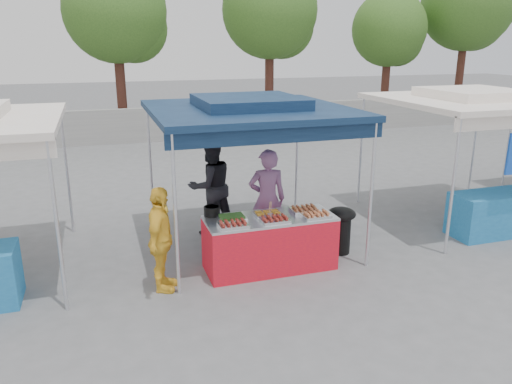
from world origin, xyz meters
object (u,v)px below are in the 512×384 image
object	(u,v)px
vendor_woman	(267,199)
vendor_table	(270,243)
helper_man	(211,186)
cooking_pot	(212,211)
customer_person	(161,240)
wok_burner	(341,226)

from	to	relation	value
vendor_woman	vendor_table	bearing A→B (deg)	83.94
vendor_woman	helper_man	xyz separation A→B (m)	(-0.75, 0.98, 0.03)
cooking_pot	customer_person	bearing A→B (deg)	-147.34
vendor_table	cooking_pot	size ratio (longest dim) A/B	7.98
customer_person	cooking_pot	bearing A→B (deg)	-37.11
vendor_woman	customer_person	size ratio (longest dim) A/B	1.13
cooking_pot	vendor_woman	world-z (taller)	vendor_woman
cooking_pot	vendor_woman	distance (m)	1.15
vendor_table	helper_man	bearing A→B (deg)	106.36
wok_burner	helper_man	size ratio (longest dim) A/B	0.45
vendor_woman	cooking_pot	bearing A→B (deg)	33.13
cooking_pot	customer_person	size ratio (longest dim) A/B	0.16
vendor_woman	customer_person	world-z (taller)	vendor_woman
wok_burner	customer_person	size ratio (longest dim) A/B	0.52
cooking_pot	helper_man	bearing A→B (deg)	77.90
vendor_table	cooking_pot	world-z (taller)	cooking_pot
vendor_table	vendor_woman	bearing A→B (deg)	73.92
helper_man	customer_person	distance (m)	2.31
wok_burner	customer_person	distance (m)	3.07
vendor_table	wok_burner	world-z (taller)	vendor_table
cooking_pot	vendor_woman	bearing A→B (deg)	23.10
cooking_pot	customer_person	world-z (taller)	customer_person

